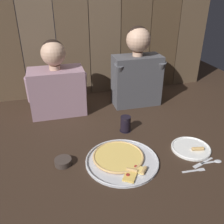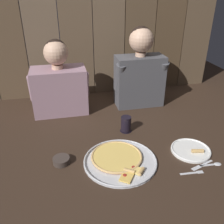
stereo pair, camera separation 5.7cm
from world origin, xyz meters
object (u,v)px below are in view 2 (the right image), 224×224
Objects in this scene: pizza_tray at (119,159)px; dipping_bowl at (61,160)px; diner_right at (140,70)px; dinner_plate at (191,150)px; drinking_glass at (126,124)px; diner_left at (59,83)px.

dipping_bowl is at bearing 171.21° from pizza_tray.
dipping_bowl reaches higher than pizza_tray.
diner_right is at bearing 44.60° from dipping_bowl.
drinking_glass is (-0.32, 0.31, 0.04)m from dinner_plate.
drinking_glass is at bearing 136.20° from dinner_plate.
pizza_tray is at bearing -8.79° from dipping_bowl.
pizza_tray is 4.37× the size of dipping_bowl.
diner_right reaches higher than dipping_bowl.
diner_right is at bearing -0.00° from diner_left.
dinner_plate is at bearing -43.67° from diner_left.
drinking_glass is 0.19× the size of diner_left.
drinking_glass reaches higher than pizza_tray.
drinking_glass is at bearing -118.41° from diner_right.
pizza_tray is at bearing -67.09° from diner_left.
diner_left is 0.63m from diner_right.
diner_left is at bearing 180.00° from diner_right.
drinking_glass reaches higher than dipping_bowl.
diner_right is (0.34, 0.70, 0.28)m from pizza_tray.
diner_left reaches higher than dinner_plate.
drinking_glass is (0.12, 0.30, 0.04)m from pizza_tray.
pizza_tray is 0.32m from dipping_bowl.
diner_left is (-0.29, 0.70, 0.23)m from pizza_tray.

